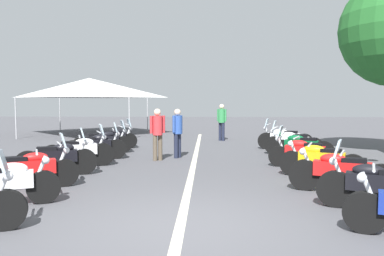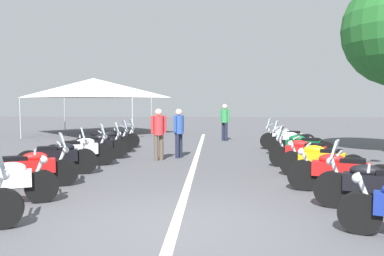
{
  "view_description": "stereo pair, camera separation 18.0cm",
  "coord_description": "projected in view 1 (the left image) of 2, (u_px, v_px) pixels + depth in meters",
  "views": [
    {
      "loc": [
        -5.62,
        -0.41,
        1.91
      ],
      "look_at": [
        4.55,
        0.0,
        1.18
      ],
      "focal_mm": 35.64,
      "sensor_mm": 36.0,
      "label": 1
    },
    {
      "loc": [
        -5.62,
        -0.59,
        1.91
      ],
      "look_at": [
        4.55,
        0.0,
        1.18
      ],
      "focal_mm": 35.64,
      "sensor_mm": 36.0,
      "label": 2
    }
  ],
  "objects": [
    {
      "name": "motorcycle_left_row_2",
      "position": [
        28.0,
        168.0,
        8.15
      ],
      "size": [
        1.16,
        1.98,
        1.2
      ],
      "rotation": [
        0.0,
        0.0,
        -1.08
      ],
      "color": "black",
      "rests_on": "ground_plane"
    },
    {
      "name": "motorcycle_left_row_6",
      "position": [
        103.0,
        141.0,
        13.73
      ],
      "size": [
        1.08,
        2.02,
        1.2
      ],
      "rotation": [
        0.0,
        0.0,
        -1.14
      ],
      "color": "black",
      "rests_on": "ground_plane"
    },
    {
      "name": "motorcycle_left_row_4",
      "position": [
        79.0,
        151.0,
        10.97
      ],
      "size": [
        1.01,
        1.94,
        1.23
      ],
      "rotation": [
        0.0,
        0.0,
        -1.16
      ],
      "color": "black",
      "rests_on": "ground_plane"
    },
    {
      "name": "bystander_0",
      "position": [
        222.0,
        119.0,
        18.2
      ],
      "size": [
        0.36,
        0.44,
        1.75
      ],
      "rotation": [
        0.0,
        0.0,
        2.48
      ],
      "color": "#1E2338",
      "rests_on": "ground_plane"
    },
    {
      "name": "event_tent",
      "position": [
        89.0,
        88.0,
        21.64
      ],
      "size": [
        6.36,
        6.36,
        3.2
      ],
      "color": "white",
      "rests_on": "ground_plane"
    },
    {
      "name": "motorcycle_left_row_5",
      "position": [
        96.0,
        145.0,
        12.39
      ],
      "size": [
        0.8,
        1.99,
        1.21
      ],
      "rotation": [
        0.0,
        0.0,
        -1.3
      ],
      "color": "black",
      "rests_on": "ground_plane"
    },
    {
      "name": "motorcycle_right_row_6",
      "position": [
        293.0,
        142.0,
        13.41
      ],
      "size": [
        0.91,
        1.97,
        1.21
      ],
      "rotation": [
        0.0,
        0.0,
        1.25
      ],
      "color": "black",
      "rests_on": "ground_plane"
    },
    {
      "name": "motorcycle_right_row_1",
      "position": [
        377.0,
        185.0,
        6.52
      ],
      "size": [
        1.02,
        1.95,
        1.22
      ],
      "rotation": [
        0.0,
        0.0,
        1.16
      ],
      "color": "black",
      "rests_on": "ground_plane"
    },
    {
      "name": "motorcycle_left_row_3",
      "position": [
        58.0,
        157.0,
        9.68
      ],
      "size": [
        0.9,
        1.95,
        1.22
      ],
      "rotation": [
        0.0,
        0.0,
        -1.23
      ],
      "color": "black",
      "rests_on": "ground_plane"
    },
    {
      "name": "lane_centre_stripe",
      "position": [
        193.0,
        168.0,
        10.84
      ],
      "size": [
        21.9,
        0.16,
        0.01
      ],
      "primitive_type": "cube",
      "color": "beige",
      "rests_on": "ground_plane"
    },
    {
      "name": "ground_plane",
      "position": [
        180.0,
        227.0,
        5.76
      ],
      "size": [
        80.0,
        80.0,
        0.0
      ],
      "primitive_type": "plane",
      "color": "#4C4C51"
    },
    {
      "name": "motorcycle_right_row_2",
      "position": [
        341.0,
        171.0,
        7.84
      ],
      "size": [
        0.98,
        2.06,
        1.01
      ],
      "rotation": [
        0.0,
        0.0,
        1.22
      ],
      "color": "black",
      "rests_on": "ground_plane"
    },
    {
      "name": "motorcycle_right_row_7",
      "position": [
        284.0,
        138.0,
        14.82
      ],
      "size": [
        0.94,
        2.06,
        1.22
      ],
      "rotation": [
        0.0,
        0.0,
        1.24
      ],
      "color": "black",
      "rests_on": "ground_plane"
    },
    {
      "name": "motorcycle_left_row_7",
      "position": [
        113.0,
        138.0,
        15.09
      ],
      "size": [
        1.03,
        1.89,
        1.19
      ],
      "rotation": [
        0.0,
        0.0,
        -1.14
      ],
      "color": "black",
      "rests_on": "ground_plane"
    },
    {
      "name": "motorcycle_right_row_4",
      "position": [
        304.0,
        152.0,
        10.79
      ],
      "size": [
        0.96,
        1.97,
        1.2
      ],
      "rotation": [
        0.0,
        0.0,
        1.22
      ],
      "color": "black",
      "rests_on": "ground_plane"
    },
    {
      "name": "motorcycle_right_row_3",
      "position": [
        321.0,
        160.0,
        9.43
      ],
      "size": [
        1.04,
        1.95,
        1.0
      ],
      "rotation": [
        0.0,
        0.0,
        1.15
      ],
      "color": "black",
      "rests_on": "ground_plane"
    },
    {
      "name": "bystander_2",
      "position": [
        158.0,
        130.0,
        12.13
      ],
      "size": [
        0.33,
        0.46,
        1.66
      ],
      "rotation": [
        0.0,
        0.0,
        0.57
      ],
      "color": "brown",
      "rests_on": "ground_plane"
    },
    {
      "name": "bystander_1",
      "position": [
        178.0,
        129.0,
        12.7
      ],
      "size": [
        0.47,
        0.32,
        1.64
      ],
      "rotation": [
        0.0,
        0.0,
        1.06
      ],
      "color": "#1E2338",
      "rests_on": "ground_plane"
    },
    {
      "name": "motorcycle_left_row_1",
      "position": [
        3.0,
        183.0,
        6.81
      ],
      "size": [
        1.03,
        1.88,
        0.99
      ],
      "rotation": [
        0.0,
        0.0,
        -1.13
      ],
      "color": "black",
      "rests_on": "ground_plane"
    },
    {
      "name": "motorcycle_right_row_5",
      "position": [
        301.0,
        146.0,
        12.07
      ],
      "size": [
        1.01,
        1.91,
        1.01
      ],
      "rotation": [
        0.0,
        0.0,
        1.15
      ],
      "color": "black",
      "rests_on": "ground_plane"
    }
  ]
}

